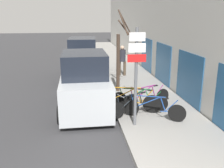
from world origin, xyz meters
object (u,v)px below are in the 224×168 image
object	(u,v)px
bicycle_2	(129,101)
street_tree	(119,57)
bicycle_3	(139,100)
signpost	(136,72)
bicycle_0	(153,109)
parked_car_0	(85,84)
parked_car_1	(83,60)
bicycle_4	(147,98)
pedestrian_near	(122,58)
bicycle_1	(134,105)

from	to	relation	value
bicycle_2	street_tree	world-z (taller)	street_tree
bicycle_3	signpost	bearing A→B (deg)	-174.33
bicycle_0	parked_car_0	distance (m)	2.96
bicycle_0	parked_car_0	xyz separation A→B (m)	(-2.36, 1.69, 0.55)
bicycle_3	parked_car_0	distance (m)	2.28
signpost	parked_car_1	bearing A→B (deg)	101.79
bicycle_4	pedestrian_near	size ratio (longest dim) A/B	1.15
pedestrian_near	street_tree	bearing A→B (deg)	-88.79
signpost	bicycle_3	size ratio (longest dim) A/B	1.59
bicycle_0	parked_car_1	bearing A→B (deg)	45.94
parked_car_1	street_tree	world-z (taller)	street_tree
signpost	bicycle_2	size ratio (longest dim) A/B	1.43
bicycle_1	bicycle_4	world-z (taller)	bicycle_4
bicycle_3	bicycle_4	xyz separation A→B (m)	(0.36, 0.17, 0.01)
bicycle_0	bicycle_4	world-z (taller)	bicycle_4
bicycle_0	bicycle_3	world-z (taller)	bicycle_0
bicycle_3	street_tree	xyz separation A→B (m)	(-0.40, 2.52, 1.31)
bicycle_2	parked_car_1	size ratio (longest dim) A/B	0.52
signpost	bicycle_3	distance (m)	2.14
bicycle_2	pedestrian_near	world-z (taller)	pedestrian_near
bicycle_0	bicycle_2	xyz separation A→B (m)	(-0.69, 0.86, 0.04)
signpost	bicycle_4	xyz separation A→B (m)	(0.88, 1.64, -1.45)
bicycle_3	parked_car_0	size ratio (longest dim) A/B	0.47
bicycle_3	parked_car_1	xyz separation A→B (m)	(-2.04, 5.82, 0.60)
signpost	bicycle_2	xyz separation A→B (m)	(0.08, 1.29, -1.42)
bicycle_2	bicycle_0	bearing A→B (deg)	-119.45
signpost	bicycle_0	bearing A→B (deg)	29.11
bicycle_0	bicycle_1	xyz separation A→B (m)	(-0.59, 0.45, -0.01)
signpost	bicycle_3	xyz separation A→B (m)	(0.52, 1.46, -1.47)
bicycle_3	pedestrian_near	size ratio (longest dim) A/B	1.12
bicycle_1	parked_car_1	bearing A→B (deg)	-8.05
bicycle_1	parked_car_1	size ratio (longest dim) A/B	0.45
bicycle_4	street_tree	world-z (taller)	street_tree
bicycle_4	parked_car_1	world-z (taller)	parked_car_1
bicycle_0	bicycle_4	size ratio (longest dim) A/B	0.98
pedestrian_near	parked_car_1	bearing A→B (deg)	-169.59
signpost	pedestrian_near	world-z (taller)	signpost
signpost	parked_car_0	world-z (taller)	signpost
bicycle_4	street_tree	bearing A→B (deg)	-1.80
signpost	street_tree	bearing A→B (deg)	88.30
parked_car_0	pedestrian_near	xyz separation A→B (m)	(2.44, 5.00, 0.13)
signpost	parked_car_1	distance (m)	7.49
pedestrian_near	street_tree	distance (m)	3.28
bicycle_1	parked_car_0	size ratio (longest dim) A/B	0.45
bicycle_3	parked_car_0	xyz separation A→B (m)	(-2.11, 0.65, 0.56)
parked_car_0	bicycle_2	bearing A→B (deg)	-26.43
bicycle_2	bicycle_1	bearing A→B (deg)	-144.63
parked_car_1	street_tree	bearing A→B (deg)	-59.81
bicycle_1	bicycle_4	size ratio (longest dim) A/B	0.94
bicycle_0	bicycle_2	world-z (taller)	bicycle_2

